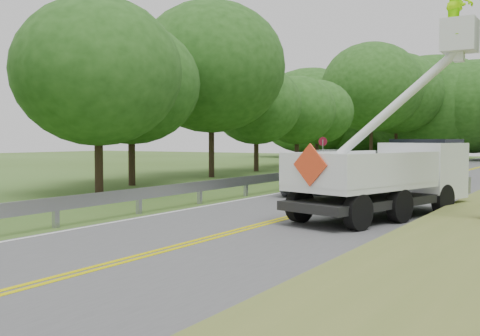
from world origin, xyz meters
The scene contains 8 objects.
ground centered at (0.00, 0.00, 0.00)m, with size 140.00×140.00×0.00m, color #3C561D.
road centered at (0.00, 14.00, 0.01)m, with size 7.20×96.00×0.03m.
guardrail centered at (-4.02, 14.91, 0.55)m, with size 0.18×48.00×0.77m.
treeline_left centered at (-10.44, 32.70, 5.87)m, with size 10.86×55.62×11.21m.
bucket_truck centered at (2.56, 10.59, 1.45)m, with size 4.35×6.54×6.21m.
suv_silver centered at (-1.85, 15.97, 0.90)m, with size 2.91×6.32×1.76m, color #B6B8BE.
suv_darkgrey centered at (-2.19, 22.81, 0.82)m, with size 2.23×5.49×1.59m, color #323538.
stop_sign_permanent centered at (-4.76, 21.84, 1.50)m, with size 0.49×0.06×2.30m.
Camera 1 is at (6.94, -5.14, 2.19)m, focal length 41.69 mm.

